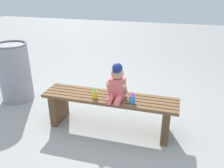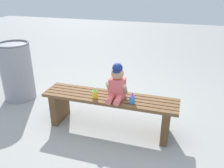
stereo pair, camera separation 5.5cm
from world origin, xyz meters
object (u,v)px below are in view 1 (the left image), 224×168
(child_figure, at_px, (117,83))
(sippy_cup_left, at_px, (95,93))
(sippy_cup_right, at_px, (132,98))
(trash_bin, at_px, (15,72))
(park_bench, at_px, (109,107))

(child_figure, distance_m, sippy_cup_left, 0.27)
(sippy_cup_right, height_order, trash_bin, trash_bin)
(sippy_cup_right, distance_m, trash_bin, 1.86)
(sippy_cup_left, bearing_deg, park_bench, 29.79)
(sippy_cup_left, distance_m, trash_bin, 1.45)
(child_figure, relative_size, sippy_cup_left, 3.26)
(park_bench, distance_m, child_figure, 0.33)
(sippy_cup_left, height_order, sippy_cup_right, same)
(child_figure, bearing_deg, park_bench, 170.30)
(park_bench, height_order, sippy_cup_right, sippy_cup_right)
(child_figure, relative_size, sippy_cup_right, 3.26)
(park_bench, bearing_deg, sippy_cup_right, -16.39)
(sippy_cup_left, relative_size, sippy_cup_right, 1.00)
(park_bench, height_order, trash_bin, trash_bin)
(child_figure, relative_size, trash_bin, 0.48)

